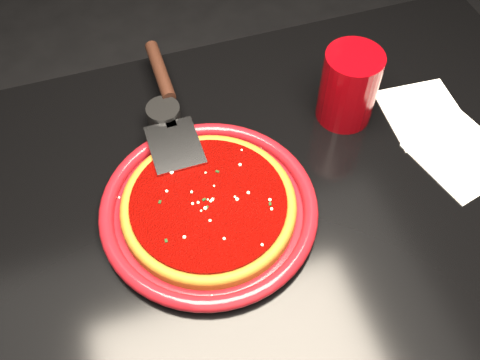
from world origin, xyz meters
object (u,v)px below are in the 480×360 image
cup (349,87)px  ramekin (164,117)px  plate (209,208)px  table (251,308)px  pizza_server (168,103)px

cup → ramekin: (-0.30, 0.07, -0.04)m
ramekin → plate: bearing=-83.3°
table → pizza_server: (-0.08, 0.23, 0.42)m
plate → cup: 0.31m
cup → ramekin: size_ratio=2.33×
plate → pizza_server: bearing=93.2°
table → pizza_server: 0.48m
plate → pizza_server: (-0.01, 0.20, 0.03)m
plate → ramekin: size_ratio=5.82×
pizza_server → cup: size_ratio=2.56×
table → ramekin: bearing=111.8°
plate → cup: size_ratio=2.50×
table → ramekin: 0.46m
table → cup: size_ratio=8.96×
table → ramekin: (-0.09, 0.22, 0.40)m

